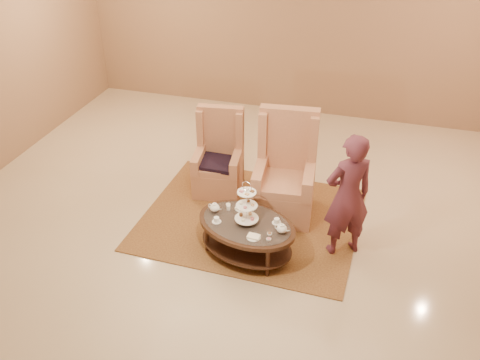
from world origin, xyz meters
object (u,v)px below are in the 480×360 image
(armchair_left, at_px, (219,163))
(person, at_px, (348,196))
(tea_table, at_px, (247,228))
(armchair_right, at_px, (285,180))

(armchair_left, bearing_deg, person, -34.37)
(tea_table, height_order, armchair_right, armchair_right)
(armchair_left, bearing_deg, armchair_right, -23.84)
(tea_table, bearing_deg, armchair_right, 93.54)
(tea_table, bearing_deg, armchair_left, 137.02)
(armchair_right, xyz_separation_m, person, (0.85, -0.64, 0.31))
(tea_table, distance_m, person, 1.21)
(person, bearing_deg, armchair_left, -58.59)
(armchair_left, height_order, armchair_right, armchair_right)
(tea_table, height_order, person, person)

